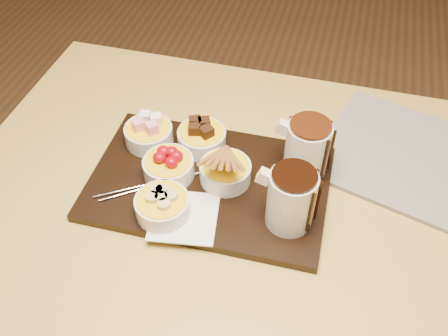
% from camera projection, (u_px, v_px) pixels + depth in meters
% --- Properties ---
extents(dining_table, '(1.20, 0.80, 0.75)m').
position_uv_depth(dining_table, '(257.00, 225.00, 1.04)').
color(dining_table, gold).
rests_on(dining_table, ground).
extents(serving_board, '(0.47, 0.31, 0.02)m').
position_uv_depth(serving_board, '(209.00, 183.00, 0.98)').
color(serving_board, black).
rests_on(serving_board, dining_table).
extents(napkin, '(0.14, 0.14, 0.00)m').
position_uv_depth(napkin, '(184.00, 217.00, 0.91)').
color(napkin, white).
rests_on(napkin, serving_board).
extents(bowl_marshmallows, '(0.10, 0.10, 0.04)m').
position_uv_depth(bowl_marshmallows, '(149.00, 135.00, 1.04)').
color(bowl_marshmallows, silver).
rests_on(bowl_marshmallows, serving_board).
extents(bowl_cake, '(0.10, 0.10, 0.04)m').
position_uv_depth(bowl_cake, '(202.00, 139.00, 1.03)').
color(bowl_cake, silver).
rests_on(bowl_cake, serving_board).
extents(bowl_strawberries, '(0.10, 0.10, 0.04)m').
position_uv_depth(bowl_strawberries, '(169.00, 168.00, 0.97)').
color(bowl_strawberries, silver).
rests_on(bowl_strawberries, serving_board).
extents(bowl_biscotti, '(0.10, 0.10, 0.04)m').
position_uv_depth(bowl_biscotti, '(225.00, 172.00, 0.96)').
color(bowl_biscotti, silver).
rests_on(bowl_biscotti, serving_board).
extents(bowl_bananas, '(0.10, 0.10, 0.04)m').
position_uv_depth(bowl_bananas, '(163.00, 207.00, 0.90)').
color(bowl_bananas, silver).
rests_on(bowl_bananas, serving_board).
extents(pitcher_dark_chocolate, '(0.09, 0.09, 0.12)m').
position_uv_depth(pitcher_dark_chocolate, '(291.00, 200.00, 0.86)').
color(pitcher_dark_chocolate, silver).
rests_on(pitcher_dark_chocolate, serving_board).
extents(pitcher_milk_chocolate, '(0.09, 0.09, 0.12)m').
position_uv_depth(pitcher_milk_chocolate, '(307.00, 150.00, 0.95)').
color(pitcher_milk_chocolate, silver).
rests_on(pitcher_milk_chocolate, serving_board).
extents(fondue_skewers, '(0.17, 0.23, 0.01)m').
position_uv_depth(fondue_skewers, '(160.00, 181.00, 0.97)').
color(fondue_skewers, silver).
rests_on(fondue_skewers, serving_board).
extents(newspaper, '(0.45, 0.39, 0.01)m').
position_uv_depth(newspaper, '(417.00, 161.00, 1.03)').
color(newspaper, beige).
rests_on(newspaper, dining_table).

